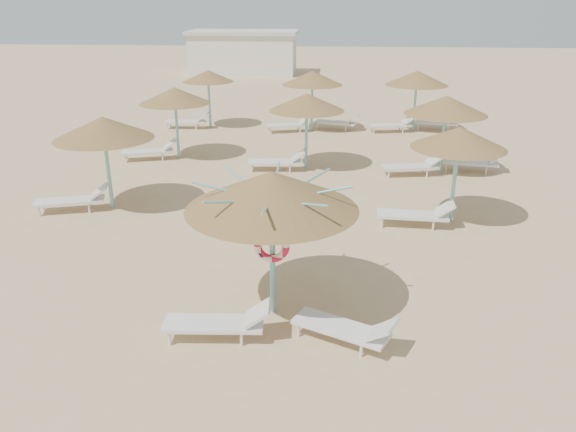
{
  "coord_description": "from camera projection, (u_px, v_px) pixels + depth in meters",
  "views": [
    {
      "loc": [
        1.06,
        -10.05,
        5.9
      ],
      "look_at": [
        0.15,
        1.49,
        1.3
      ],
      "focal_mm": 35.0,
      "sensor_mm": 36.0,
      "label": 1
    }
  ],
  "objects": [
    {
      "name": "lounger_main_b",
      "position": [
        347.0,
        328.0,
        10.02
      ],
      "size": [
        1.95,
        1.33,
        0.69
      ],
      "rotation": [
        0.0,
        0.0,
        -0.45
      ],
      "color": "silver",
      "rests_on": "ground"
    },
    {
      "name": "main_palapa",
      "position": [
        272.0,
        191.0,
        10.28
      ],
      "size": [
        3.24,
        3.24,
        2.91
      ],
      "color": "#71C2C4",
      "rests_on": "ground"
    },
    {
      "name": "ground",
      "position": [
        275.0,
        301.0,
        11.56
      ],
      "size": [
        120.0,
        120.0,
        0.0
      ],
      "primitive_type": "plane",
      "color": "tan",
      "rests_on": "ground"
    },
    {
      "name": "palapa_field",
      "position": [
        308.0,
        98.0,
        20.67
      ],
      "size": [
        14.57,
        13.85,
        2.71
      ],
      "color": "#71C2C4",
      "rests_on": "ground"
    },
    {
      "name": "lounger_main_a",
      "position": [
        221.0,
        322.0,
        10.19
      ],
      "size": [
        1.99,
        0.71,
        0.71
      ],
      "rotation": [
        0.0,
        0.0,
        0.06
      ],
      "color": "silver",
      "rests_on": "ground"
    },
    {
      "name": "service_hut",
      "position": [
        244.0,
        52.0,
        43.83
      ],
      "size": [
        8.4,
        4.4,
        3.25
      ],
      "color": "silver",
      "rests_on": "ground"
    }
  ]
}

